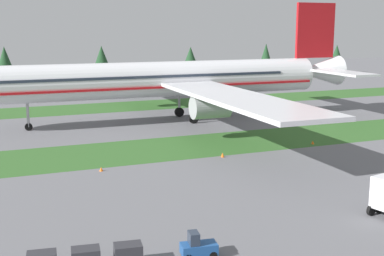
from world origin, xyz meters
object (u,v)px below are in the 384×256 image
Objects in this scene: taxiway_marker_0 at (101,169)px; baggage_tug at (198,247)px; taxiway_marker_1 at (313,142)px; airliner at (175,79)px; taxiway_marker_2 at (223,155)px; cargo_dolly_lead at (128,253)px.

baggage_tug is at bearing -86.54° from taxiway_marker_0.
baggage_tug is 40.47m from taxiway_marker_1.
airliner reaches higher than taxiway_marker_2.
baggage_tug is 5.82× the size of taxiway_marker_0.
airliner reaches higher than taxiway_marker_1.
airliner is 28.00m from taxiway_marker_2.
taxiway_marker_2 is (19.22, 25.16, -0.61)m from cargo_dolly_lead.
baggage_tug is 4.51× the size of taxiway_marker_2.
airliner reaches higher than baggage_tug.
airliner is 56.03m from baggage_tug.
cargo_dolly_lead is at bearing -141.64° from taxiway_marker_1.
airliner is 175.83× the size of taxiway_marker_0.
airliner is at bearing 169.57° from baggage_tug.
baggage_tug reaches higher than taxiway_marker_0.
baggage_tug reaches higher than taxiway_marker_1.
airliner is 136.17× the size of taxiway_marker_2.
baggage_tug is at bearing -118.84° from taxiway_marker_2.
taxiway_marker_2 is (-3.51, -26.85, -7.13)m from airliner.
taxiway_marker_2 is at bearing 173.52° from airliner.
taxiway_marker_0 is (-19.29, -27.46, -7.20)m from airliner.
taxiway_marker_2 is at bearing 2.23° from taxiway_marker_0.
cargo_dolly_lead is 5.07× the size of taxiway_marker_1.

